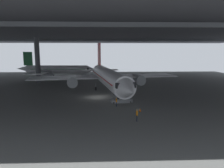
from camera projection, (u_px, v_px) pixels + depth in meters
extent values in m
plane|color=slate|center=(98.00, 97.00, 42.85)|extent=(110.00, 110.00, 0.00)
cylinder|color=#4C4F54|center=(38.00, 60.00, 62.58)|extent=(1.49, 1.49, 13.73)
cube|color=#38383D|center=(99.00, 33.00, 54.19)|extent=(121.00, 99.00, 1.20)
cube|color=#4C4F54|center=(94.00, 24.00, 29.92)|extent=(115.50, 0.50, 0.70)
cube|color=#4C4F54|center=(100.00, 40.00, 70.64)|extent=(115.50, 0.50, 0.70)
cylinder|color=white|center=(108.00, 77.00, 47.45)|extent=(8.86, 29.36, 3.91)
cone|color=white|center=(128.00, 90.00, 31.68)|extent=(4.58, 5.28, 3.83)
cube|color=black|center=(124.00, 84.00, 33.99)|extent=(3.74, 3.26, 0.86)
cone|color=white|center=(98.00, 70.00, 63.15)|extent=(4.35, 6.73, 3.32)
cube|color=red|center=(99.00, 54.00, 60.03)|extent=(0.97, 4.24, 6.39)
cube|color=white|center=(109.00, 70.00, 60.27)|extent=(5.45, 4.00, 0.16)
cube|color=white|center=(90.00, 70.00, 59.15)|extent=(5.45, 4.00, 0.16)
cube|color=white|center=(142.00, 76.00, 54.15)|extent=(17.31, 9.81, 0.24)
cylinder|color=#9EA3A8|center=(138.00, 79.00, 51.80)|extent=(3.26, 5.42, 2.42)
cube|color=white|center=(64.00, 78.00, 49.98)|extent=(17.31, 9.81, 0.24)
cylinder|color=#9EA3A8|center=(72.00, 81.00, 48.44)|extent=(3.26, 5.42, 2.42)
cube|color=red|center=(108.00, 76.00, 47.40)|extent=(8.57, 27.27, 0.16)
cylinder|color=#9EA3A8|center=(118.00, 96.00, 38.37)|extent=(0.20, 0.20, 1.15)
cylinder|color=black|center=(118.00, 100.00, 38.49)|extent=(0.45, 0.94, 0.90)
cylinder|color=#9EA3A8|center=(116.00, 85.00, 51.08)|extent=(0.20, 0.20, 1.15)
cylinder|color=black|center=(116.00, 88.00, 51.20)|extent=(0.45, 0.94, 0.90)
cylinder|color=#9EA3A8|center=(96.00, 85.00, 50.03)|extent=(0.20, 0.20, 1.15)
cylinder|color=black|center=(96.00, 89.00, 50.15)|extent=(0.45, 0.94, 0.90)
cube|color=slate|center=(121.00, 100.00, 38.46)|extent=(4.12, 2.15, 0.70)
cube|color=slate|center=(121.00, 91.00, 38.17)|extent=(3.81, 1.91, 3.14)
cube|color=slate|center=(131.00, 82.00, 38.29)|extent=(1.31, 1.47, 0.12)
cylinder|color=black|center=(130.00, 79.00, 38.80)|extent=(0.06, 0.06, 1.00)
cylinder|color=black|center=(132.00, 80.00, 37.64)|extent=(0.06, 0.06, 1.00)
cylinder|color=black|center=(128.00, 100.00, 39.49)|extent=(0.32, 0.17, 0.30)
cylinder|color=black|center=(131.00, 102.00, 38.14)|extent=(0.32, 0.17, 0.30)
cylinder|color=black|center=(112.00, 101.00, 38.83)|extent=(0.32, 0.17, 0.30)
cylinder|color=black|center=(114.00, 103.00, 37.48)|extent=(0.32, 0.17, 0.30)
cylinder|color=#232838|center=(137.00, 118.00, 27.98)|extent=(0.14, 0.14, 0.86)
cylinder|color=#232838|center=(137.00, 119.00, 27.80)|extent=(0.14, 0.14, 0.86)
cube|color=orange|center=(137.00, 113.00, 27.78)|extent=(0.28, 0.39, 0.61)
cylinder|color=orange|center=(137.00, 112.00, 28.00)|extent=(0.09, 0.09, 0.58)
cylinder|color=orange|center=(137.00, 113.00, 27.55)|extent=(0.09, 0.09, 0.58)
sphere|color=#8C6647|center=(137.00, 110.00, 27.71)|extent=(0.23, 0.23, 0.23)
cylinder|color=#232838|center=(116.00, 104.00, 35.56)|extent=(0.14, 0.14, 0.81)
cylinder|color=#232838|center=(116.00, 104.00, 35.39)|extent=(0.14, 0.14, 0.81)
cube|color=orange|center=(116.00, 100.00, 35.37)|extent=(0.23, 0.37, 0.57)
cylinder|color=orange|center=(116.00, 100.00, 35.59)|extent=(0.09, 0.09, 0.55)
cylinder|color=orange|center=(116.00, 100.00, 35.14)|extent=(0.09, 0.09, 0.55)
sphere|color=tan|center=(116.00, 98.00, 35.30)|extent=(0.22, 0.22, 0.22)
cylinder|color=white|center=(57.00, 69.00, 73.97)|extent=(22.01, 3.94, 2.94)
cone|color=white|center=(91.00, 69.00, 73.86)|extent=(3.65, 3.04, 2.88)
cube|color=black|center=(86.00, 68.00, 73.82)|extent=(2.17, 2.59, 0.65)
cone|color=white|center=(23.00, 69.00, 74.03)|extent=(4.81, 2.71, 2.50)
cube|color=#19592D|center=(28.00, 59.00, 73.45)|extent=(3.21, 0.39, 4.81)
cube|color=white|center=(33.00, 68.00, 76.01)|extent=(2.57, 3.84, 0.16)
cube|color=white|center=(28.00, 69.00, 71.95)|extent=(2.57, 3.84, 0.16)
cube|color=white|center=(54.00, 69.00, 81.56)|extent=(5.90, 12.51, 0.24)
cylinder|color=#9EA3A8|center=(57.00, 70.00, 80.17)|extent=(3.90, 1.99, 1.82)
cube|color=white|center=(40.00, 72.00, 66.52)|extent=(5.90, 12.51, 0.24)
cylinder|color=#9EA3A8|center=(47.00, 73.00, 68.05)|extent=(3.90, 1.99, 1.82)
cube|color=#19592D|center=(57.00, 69.00, 73.93)|extent=(20.41, 3.92, 0.16)
cylinder|color=#9EA3A8|center=(78.00, 75.00, 74.18)|extent=(0.20, 0.20, 1.15)
cylinder|color=black|center=(78.00, 77.00, 74.31)|extent=(0.91, 0.34, 0.90)
cylinder|color=#9EA3A8|center=(53.00, 74.00, 76.31)|extent=(0.20, 0.20, 1.15)
cylinder|color=black|center=(53.00, 76.00, 76.43)|extent=(0.91, 0.34, 0.90)
cylinder|color=#9EA3A8|center=(50.00, 75.00, 72.22)|extent=(0.20, 0.20, 1.15)
cylinder|color=black|center=(50.00, 77.00, 72.35)|extent=(0.91, 0.34, 0.90)
cube|color=black|center=(140.00, 112.00, 32.47)|extent=(0.36, 0.36, 0.04)
cone|color=orange|center=(140.00, 110.00, 32.42)|extent=(0.30, 0.30, 0.56)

